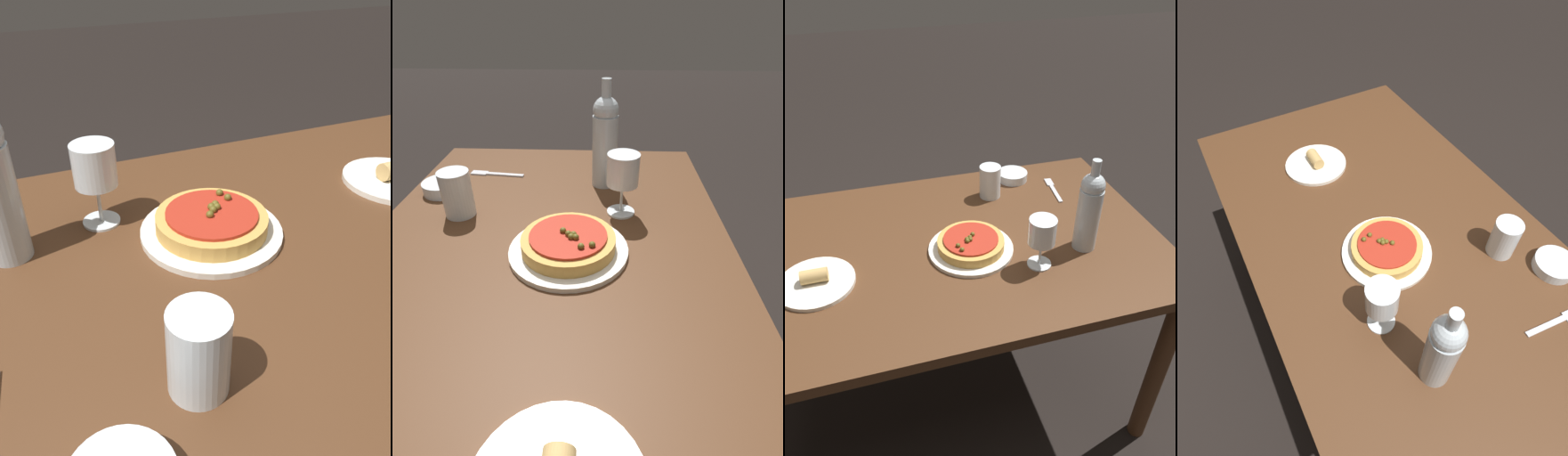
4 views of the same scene
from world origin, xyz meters
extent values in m
cube|color=#4C2D19|center=(0.00, 0.00, 0.74)|extent=(1.44, 0.85, 0.03)
cylinder|color=#4C2D19|center=(0.66, 0.37, 0.36)|extent=(0.06, 0.06, 0.72)
cylinder|color=white|center=(-0.10, 0.05, 0.76)|extent=(0.26, 0.26, 0.01)
cylinder|color=gold|center=(-0.10, 0.05, 0.78)|extent=(0.20, 0.20, 0.03)
cylinder|color=#A82819|center=(-0.10, 0.05, 0.80)|extent=(0.17, 0.17, 0.01)
sphere|color=brown|center=(-0.06, 0.08, 0.81)|extent=(0.01, 0.01, 0.01)
sphere|color=brown|center=(-0.09, 0.07, 0.81)|extent=(0.01, 0.01, 0.01)
sphere|color=brown|center=(-0.06, 0.11, 0.81)|extent=(0.01, 0.01, 0.01)
sphere|color=brown|center=(-0.10, 0.05, 0.81)|extent=(0.01, 0.01, 0.01)
sphere|color=brown|center=(-0.10, 0.07, 0.81)|extent=(0.01, 0.01, 0.01)
sphere|color=brown|center=(-0.11, 0.04, 0.81)|extent=(0.01, 0.01, 0.01)
sphere|color=brown|center=(-0.09, 0.06, 0.81)|extent=(0.01, 0.01, 0.01)
cylinder|color=silver|center=(-0.28, 0.17, 0.76)|extent=(0.07, 0.07, 0.00)
cylinder|color=silver|center=(-0.28, 0.17, 0.80)|extent=(0.01, 0.01, 0.08)
cylinder|color=silver|center=(-0.28, 0.17, 0.88)|extent=(0.08, 0.08, 0.08)
cylinder|color=silver|center=(-0.26, -0.24, 0.82)|extent=(0.08, 0.08, 0.12)
camera|label=1|loc=(-0.40, -0.56, 1.22)|focal=35.00mm
camera|label=2|loc=(0.52, 0.12, 1.23)|focal=28.00mm
camera|label=3|loc=(0.17, 1.09, 1.61)|focal=35.00mm
camera|label=4|loc=(-0.61, 0.38, 1.60)|focal=28.00mm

